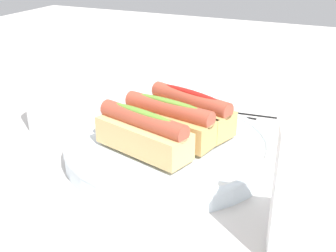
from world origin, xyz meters
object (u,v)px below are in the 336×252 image
object	(u,v)px
hotdog_side	(143,133)
napkin_box	(329,201)
water_glass	(46,108)
hotdog_back	(168,121)
hotdog_front	(190,111)
serving_bowl	(168,147)
chopstick_far	(218,110)
chopstick_near	(202,109)

from	to	relation	value
hotdog_side	napkin_box	bearing A→B (deg)	160.74
hotdog_side	water_glass	size ratio (longest dim) A/B	1.75
hotdog_side	napkin_box	xyz separation A→B (m)	(-0.26, 0.09, 0.01)
hotdog_back	hotdog_front	bearing A→B (deg)	-105.96
water_glass	napkin_box	bearing A→B (deg)	162.72
serving_bowl	chopstick_far	world-z (taller)	serving_bowl
napkin_box	water_glass	bearing A→B (deg)	-30.27
hotdog_front	hotdog_side	size ratio (longest dim) A/B	1.00
serving_bowl	chopstick_near	size ratio (longest dim) A/B	1.47
chopstick_far	water_glass	bearing A→B (deg)	33.83
water_glass	chopstick_near	size ratio (longest dim) A/B	0.41
hotdog_back	water_glass	distance (m)	0.24
hotdog_side	chopstick_far	distance (m)	0.28
hotdog_back	napkin_box	distance (m)	0.29
water_glass	chopstick_far	bearing A→B (deg)	-140.50
serving_bowl	hotdog_back	bearing A→B (deg)	-20.56
serving_bowl	chopstick_near	xyz separation A→B (m)	(0.02, -0.20, -0.02)
serving_bowl	hotdog_side	bearing A→B (deg)	74.04
napkin_box	chopstick_far	bearing A→B (deg)	-69.74
chopstick_near	hotdog_side	bearing A→B (deg)	90.50
hotdog_front	chopstick_far	size ratio (longest dim) A/B	0.72
hotdog_back	hotdog_side	size ratio (longest dim) A/B	0.99
chopstick_near	serving_bowl	bearing A→B (deg)	95.01
water_glass	chopstick_near	world-z (taller)	water_glass
napkin_box	chopstick_far	xyz separation A→B (m)	(0.24, -0.36, -0.07)
serving_bowl	napkin_box	xyz separation A→B (m)	(-0.25, 0.14, 0.06)
chopstick_near	chopstick_far	size ratio (longest dim) A/B	1.00
hotdog_side	chopstick_near	distance (m)	0.26
chopstick_far	napkin_box	bearing A→B (deg)	117.58
hotdog_front	chopstick_near	distance (m)	0.17
serving_bowl	hotdog_back	xyz separation A→B (m)	(0.00, -0.00, 0.04)
hotdog_back	chopstick_far	xyz separation A→B (m)	(-0.01, -0.22, -0.06)
chopstick_far	serving_bowl	bearing A→B (deg)	81.68
serving_bowl	water_glass	bearing A→B (deg)	-1.83
hotdog_front	water_glass	xyz separation A→B (m)	(0.26, 0.05, -0.02)
hotdog_front	water_glass	distance (m)	0.26
hotdog_side	hotdog_front	bearing A→B (deg)	-105.96
hotdog_side	hotdog_back	bearing A→B (deg)	-105.96
water_glass	chopstick_near	bearing A→B (deg)	-138.61
serving_bowl	water_glass	xyz separation A→B (m)	(0.24, -0.01, 0.02)
hotdog_back	hotdog_side	distance (m)	0.05
water_glass	hotdog_side	bearing A→B (deg)	165.06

